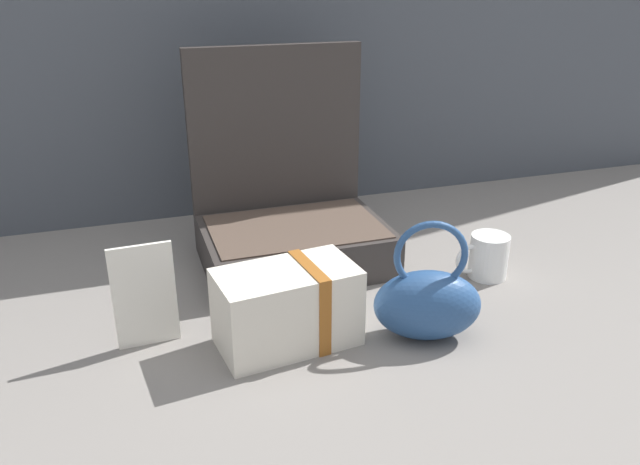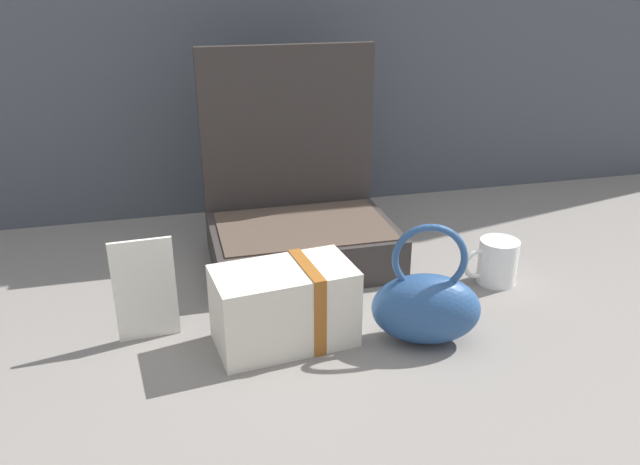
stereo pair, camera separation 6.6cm
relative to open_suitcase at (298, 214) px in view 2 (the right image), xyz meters
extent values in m
plane|color=slate|center=(-0.04, -0.24, -0.10)|extent=(6.00, 6.00, 0.00)
cube|color=#332D2B|center=(0.00, -0.04, -0.05)|extent=(0.36, 0.25, 0.09)
cube|color=#4C3D33|center=(0.00, -0.04, -0.01)|extent=(0.33, 0.22, 0.00)
cube|color=#332D2B|center=(0.00, 0.09, 0.11)|extent=(0.36, 0.02, 0.42)
ellipsoid|color=#284C7F|center=(0.13, -0.36, -0.04)|extent=(0.19, 0.14, 0.12)
torus|color=#284C7F|center=(0.13, -0.36, 0.05)|extent=(0.11, 0.05, 0.12)
cube|color=silver|center=(-0.09, -0.31, -0.03)|extent=(0.23, 0.15, 0.13)
cube|color=#99561E|center=(-0.05, -0.30, -0.03)|extent=(0.03, 0.13, 0.13)
cylinder|color=white|center=(0.34, -0.20, -0.05)|extent=(0.07, 0.07, 0.09)
torus|color=white|center=(0.30, -0.20, -0.05)|extent=(0.06, 0.01, 0.06)
cube|color=white|center=(-0.30, -0.24, -0.01)|extent=(0.10, 0.01, 0.17)
camera|label=1|loc=(-0.31, -1.14, 0.46)|focal=35.14mm
camera|label=2|loc=(-0.25, -1.16, 0.46)|focal=35.14mm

